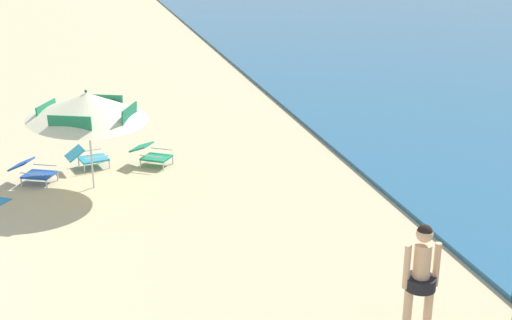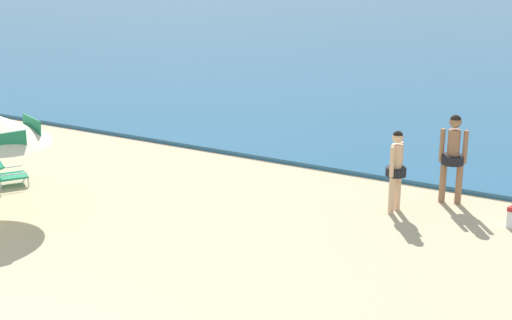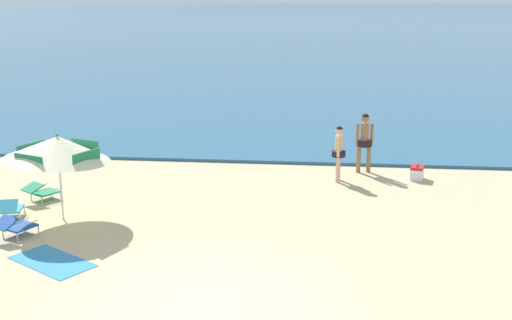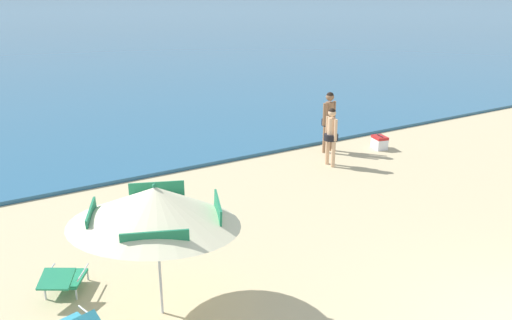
{
  "view_description": "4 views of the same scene",
  "coord_description": "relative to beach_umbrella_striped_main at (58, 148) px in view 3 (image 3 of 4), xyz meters",
  "views": [
    {
      "loc": [
        9.09,
        4.11,
        5.01
      ],
      "look_at": [
        -1.24,
        6.71,
        1.37
      ],
      "focal_mm": 46.3,
      "sensor_mm": 36.0,
      "label": 1
    },
    {
      "loc": [
        7.0,
        -5.3,
        5.15
      ],
      "look_at": [
        -0.04,
        6.78,
        0.99
      ],
      "focal_mm": 52.93,
      "sensor_mm": 36.0,
      "label": 2
    },
    {
      "loc": [
        1.87,
        -9.74,
        5.12
      ],
      "look_at": [
        0.16,
        6.32,
        0.98
      ],
      "focal_mm": 44.17,
      "sensor_mm": 36.0,
      "label": 3
    },
    {
      "loc": [
        -6.59,
        -2.45,
        4.64
      ],
      "look_at": [
        -1.44,
        5.74,
        1.45
      ],
      "focal_mm": 36.2,
      "sensor_mm": 36.0,
      "label": 4
    }
  ],
  "objects": [
    {
      "name": "person_standing_beside",
      "position": [
        6.61,
        4.0,
        -0.82
      ],
      "size": [
        0.4,
        0.48,
        1.62
      ],
      "color": "#D8A87F",
      "rests_on": "ground"
    },
    {
      "name": "person_standing_near_shore",
      "position": [
        7.4,
        5.04,
        -0.71
      ],
      "size": [
        0.53,
        0.44,
        1.81
      ],
      "color": "#8C6042",
      "rests_on": "ground"
    },
    {
      "name": "cooler_box",
      "position": [
        8.92,
        4.42,
        -1.55
      ],
      "size": [
        0.47,
        0.57,
        0.43
      ],
      "color": "white",
      "rests_on": "ground"
    },
    {
      "name": "lounge_chair_beside_umbrella",
      "position": [
        -1.13,
        1.32,
        -1.48
      ],
      "size": [
        0.91,
        1.01,
        0.5
      ],
      "color": "#1E7F56",
      "rests_on": "ground"
    },
    {
      "name": "beach_towel",
      "position": [
        0.78,
        -2.46,
        -1.75
      ],
      "size": [
        2.0,
        1.72,
        0.01
      ],
      "primitive_type": "cube",
      "rotation": [
        0.0,
        0.0,
        1.01
      ],
      "color": "#3384BC",
      "rests_on": "ground"
    },
    {
      "name": "beach_umbrella_striped_main",
      "position": [
        0.0,
        0.0,
        0.0
      ],
      "size": [
        3.28,
        3.26,
        2.13
      ],
      "color": "silver",
      "rests_on": "ground"
    },
    {
      "name": "lounge_chair_facing_sea",
      "position": [
        -1.28,
        -0.11,
        -1.49
      ],
      "size": [
        0.74,
        1.0,
        0.53
      ],
      "color": "teal",
      "rests_on": "ground"
    },
    {
      "name": "ground_plane",
      "position": [
        4.23,
        -3.96,
        -1.76
      ],
      "size": [
        800.0,
        800.0,
        0.0
      ],
      "primitive_type": "plane",
      "color": "tan"
    },
    {
      "name": "ocean_water",
      "position": [
        4.23,
        405.74,
        -1.71
      ],
      "size": [
        800.0,
        800.0,
        0.1
      ],
      "primitive_type": "cube",
      "color": "#285B7F",
      "rests_on": "ground"
    },
    {
      "name": "lounge_chair_under_umbrella",
      "position": [
        -0.58,
        -1.23,
        -1.48
      ],
      "size": [
        0.85,
        1.02,
        0.51
      ],
      "color": "#1E4799",
      "rests_on": "ground"
    }
  ]
}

